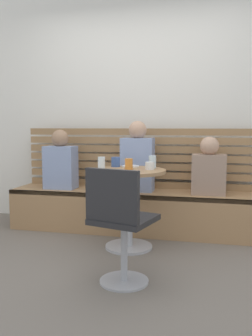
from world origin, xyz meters
The scene contains 16 objects.
ground centered at (0.00, 0.00, 0.00)m, with size 8.00×8.00×0.00m, color #70665B.
back_wall centered at (0.00, 1.64, 1.45)m, with size 5.20×0.10×2.90m, color white.
booth_bench centered at (0.00, 1.20, 0.22)m, with size 2.70×0.52×0.44m.
booth_backrest centered at (0.00, 1.44, 0.78)m, with size 2.65×0.04×0.67m.
cafe_table centered at (0.06, 0.64, 0.52)m, with size 0.68×0.68×0.74m.
white_chair centered at (0.18, -0.17, 0.46)m, with size 0.49×0.49×0.85m.
person_adult centered at (0.03, 1.21, 0.78)m, with size 0.34×0.22×0.75m.
person_child_left centered at (-0.84, 1.17, 0.73)m, with size 0.34×0.22×0.66m.
person_child_middle centered at (0.78, 1.19, 0.70)m, with size 0.34×0.22×0.59m.
cup_water_clear centered at (-0.20, 0.66, 0.80)m, with size 0.07×0.07×0.11m, color white.
cup_mug_blue centered at (-0.11, 0.82, 0.79)m, with size 0.08×0.08×0.10m, color #3D5B9E.
cup_tumbler_orange centered at (0.06, 0.64, 0.79)m, with size 0.07×0.07×0.10m, color orange.
cup_ceramic_white centered at (0.25, 0.67, 0.78)m, with size 0.08×0.08×0.07m, color white.
cup_glass_tall centered at (0.26, 0.79, 0.80)m, with size 0.07×0.07×0.12m, color silver.
plate_small centered at (0.03, 0.86, 0.75)m, with size 0.17×0.17×0.01m, color white.
phone_on_table centered at (0.11, 0.40, 0.74)m, with size 0.07×0.14×0.01m, color black.
Camera 1 is at (0.80, -2.61, 1.13)m, focal length 39.15 mm.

